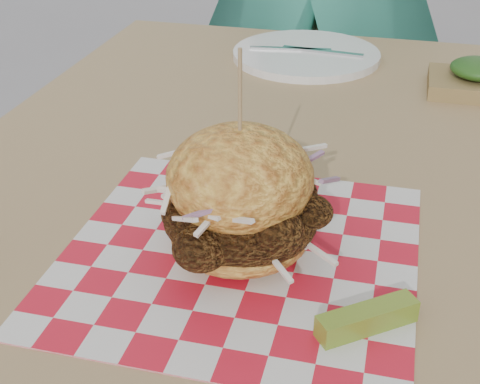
# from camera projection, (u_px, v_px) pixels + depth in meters

# --- Properties ---
(patio_table) EXTENTS (0.80, 1.20, 0.75)m
(patio_table) POSITION_uv_depth(u_px,v_px,m) (251.00, 217.00, 0.90)
(patio_table) COLOR #A28A5A
(patio_table) RESTS_ON ground
(patio_chair) EXTENTS (0.53, 0.54, 0.95)m
(patio_chair) POSITION_uv_depth(u_px,v_px,m) (345.00, 69.00, 1.76)
(patio_chair) COLOR #A28A5A
(patio_chair) RESTS_ON ground
(paper_liner) EXTENTS (0.36, 0.36, 0.00)m
(paper_liner) POSITION_uv_depth(u_px,v_px,m) (240.00, 253.00, 0.69)
(paper_liner) COLOR red
(paper_liner) RESTS_ON patio_table
(sandwich) EXTENTS (0.19, 0.19, 0.22)m
(sandwich) POSITION_uv_depth(u_px,v_px,m) (240.00, 203.00, 0.66)
(sandwich) COLOR #F1B244
(sandwich) RESTS_ON paper_liner
(pickle_spear) EXTENTS (0.09, 0.08, 0.02)m
(pickle_spear) POSITION_uv_depth(u_px,v_px,m) (367.00, 319.00, 0.59)
(pickle_spear) COLOR olive
(pickle_spear) RESTS_ON paper_liner
(place_setting) EXTENTS (0.27, 0.27, 0.02)m
(place_setting) POSITION_uv_depth(u_px,v_px,m) (306.00, 55.00, 1.23)
(place_setting) COLOR white
(place_setting) RESTS_ON patio_table
(kraft_tray) EXTENTS (0.15, 0.12, 0.06)m
(kraft_tray) POSITION_uv_depth(u_px,v_px,m) (477.00, 79.00, 1.08)
(kraft_tray) COLOR olive
(kraft_tray) RESTS_ON patio_table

